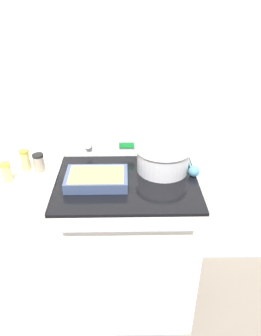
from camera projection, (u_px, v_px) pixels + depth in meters
ground_plane at (128, 335)px, 2.02m from camera, size 12.00×12.00×0.00m
kitchen_wall at (126, 105)px, 1.96m from camera, size 8.00×0.05×2.50m
stove_range at (127, 243)px, 2.05m from camera, size 0.78×0.66×0.95m
control_panel at (126, 144)px, 2.02m from camera, size 0.78×0.07×0.15m
side_counter at (17, 243)px, 2.04m from camera, size 0.60×0.63×0.96m
mixing_bowl at (163, 158)px, 1.85m from camera, size 0.31×0.31×0.14m
casserole_dish at (97, 178)px, 1.76m from camera, size 0.33×0.22×0.06m
ladle at (193, 170)px, 1.84m from camera, size 0.06×0.27×0.06m
spice_jar_black_cap at (39, 162)px, 1.84m from camera, size 0.06×0.06×0.10m
spice_jar_orange_cap at (25, 160)px, 1.85m from camera, size 0.05×0.05×0.12m
spice_jar_yellow_cap at (6, 172)px, 1.74m from camera, size 0.05×0.05×0.11m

